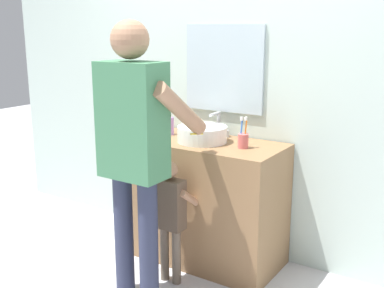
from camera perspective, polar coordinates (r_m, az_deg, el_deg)
ground_plane at (r=3.40m, az=-1.44°, el=-15.31°), size 14.00×14.00×0.00m
back_wall at (r=3.51m, az=4.25°, el=8.81°), size 4.40×0.10×2.70m
vanity_cabinet at (r=3.44m, az=1.38°, el=-6.83°), size 1.12×0.54×0.88m
sink_basin at (r=3.28m, az=1.24°, el=1.23°), size 0.35×0.35×0.11m
faucet at (r=3.45m, az=3.10°, el=2.26°), size 0.18×0.14×0.18m
toothbrush_cup at (r=3.13m, az=6.16°, el=0.49°), size 0.07×0.07×0.21m
soap_bottle at (r=3.51m, az=-2.68°, el=2.21°), size 0.06×0.06×0.17m
child_toddler at (r=3.11m, az=-2.57°, el=-8.04°), size 0.26×0.26×0.83m
adult_parent at (r=2.82m, az=-6.89°, el=0.73°), size 0.53×0.56×1.70m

